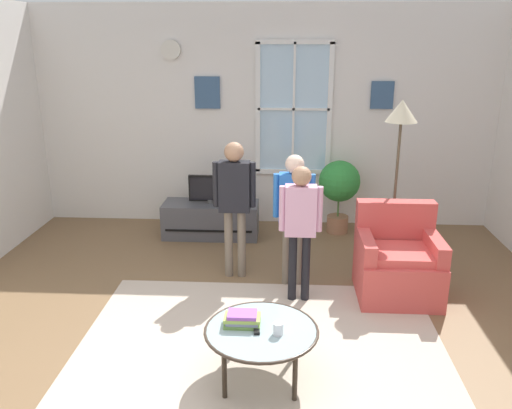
# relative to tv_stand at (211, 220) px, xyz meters

# --- Properties ---
(ground_plane) EXTENTS (6.47, 6.96, 0.02)m
(ground_plane) POSITION_rel_tv_stand_xyz_m (0.64, -2.59, -0.23)
(ground_plane) COLOR brown
(back_wall) EXTENTS (5.87, 0.17, 2.81)m
(back_wall) POSITION_rel_tv_stand_xyz_m (0.65, 0.64, 1.19)
(back_wall) COLOR silver
(back_wall) RESTS_ON ground_plane
(area_rug) EXTENTS (2.97, 2.25, 0.01)m
(area_rug) POSITION_rel_tv_stand_xyz_m (0.75, -2.44, -0.21)
(area_rug) COLOR #C6B29E
(area_rug) RESTS_ON ground_plane
(tv_stand) EXTENTS (1.18, 0.47, 0.43)m
(tv_stand) POSITION_rel_tv_stand_xyz_m (0.00, 0.00, 0.00)
(tv_stand) COLOR #4C4C51
(tv_stand) RESTS_ON ground_plane
(television) EXTENTS (0.53, 0.08, 0.35)m
(television) POSITION_rel_tv_stand_xyz_m (-0.00, -0.00, 0.40)
(television) COLOR #4C4C4C
(television) RESTS_ON tv_stand
(armchair) EXTENTS (0.76, 0.74, 0.87)m
(armchair) POSITION_rel_tv_stand_xyz_m (2.01, -1.44, 0.11)
(armchair) COLOR #D14C47
(armchair) RESTS_ON ground_plane
(coffee_table) EXTENTS (0.83, 0.83, 0.41)m
(coffee_table) POSITION_rel_tv_stand_xyz_m (0.77, -2.84, 0.16)
(coffee_table) COLOR #99B2B7
(coffee_table) RESTS_ON ground_plane
(book_stack) EXTENTS (0.26, 0.16, 0.10)m
(book_stack) POSITION_rel_tv_stand_xyz_m (0.63, -2.79, 0.23)
(book_stack) COLOR #6A9646
(book_stack) RESTS_ON coffee_table
(cup) EXTENTS (0.07, 0.07, 0.09)m
(cup) POSITION_rel_tv_stand_xyz_m (0.89, -2.90, 0.23)
(cup) COLOR white
(cup) RESTS_ON coffee_table
(remote_near_books) EXTENTS (0.06, 0.14, 0.02)m
(remote_near_books) POSITION_rel_tv_stand_xyz_m (0.73, -2.85, 0.20)
(remote_near_books) COLOR black
(remote_near_books) RESTS_ON coffee_table
(remote_near_cup) EXTENTS (0.07, 0.15, 0.02)m
(remote_near_cup) POSITION_rel_tv_stand_xyz_m (0.68, -2.69, 0.20)
(remote_near_cup) COLOR black
(remote_near_cup) RESTS_ON coffee_table
(person_blue_shirt) EXTENTS (0.40, 0.18, 1.34)m
(person_blue_shirt) POSITION_rel_tv_stand_xyz_m (1.01, -1.28, 0.62)
(person_blue_shirt) COLOR #726656
(person_blue_shirt) RESTS_ON ground_plane
(person_black_shirt) EXTENTS (0.43, 0.19, 1.42)m
(person_black_shirt) POSITION_rel_tv_stand_xyz_m (0.41, -1.13, 0.68)
(person_black_shirt) COLOR #726656
(person_black_shirt) RESTS_ON ground_plane
(person_pink_shirt) EXTENTS (0.39, 0.18, 1.31)m
(person_pink_shirt) POSITION_rel_tv_stand_xyz_m (1.06, -1.61, 0.60)
(person_pink_shirt) COLOR black
(person_pink_shirt) RESTS_ON ground_plane
(potted_plant_by_window) EXTENTS (0.52, 0.52, 0.94)m
(potted_plant_by_window) POSITION_rel_tv_stand_xyz_m (1.60, 0.24, 0.40)
(potted_plant_by_window) COLOR #9E6B4C
(potted_plant_by_window) RESTS_ON ground_plane
(floor_lamp) EXTENTS (0.32, 0.32, 1.81)m
(floor_lamp) POSITION_rel_tv_stand_xyz_m (2.06, -0.84, 1.30)
(floor_lamp) COLOR black
(floor_lamp) RESTS_ON ground_plane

